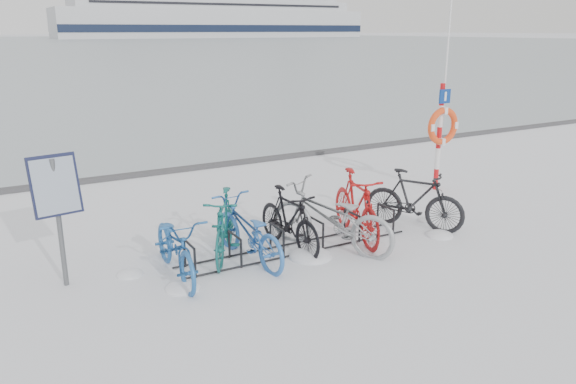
{
  "coord_description": "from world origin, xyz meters",
  "views": [
    {
      "loc": [
        -4.24,
        -7.29,
        3.42
      ],
      "look_at": [
        0.17,
        0.6,
        0.79
      ],
      "focal_mm": 35.0,
      "sensor_mm": 36.0,
      "label": 1
    }
  ],
  "objects_px": {
    "lifebuoy_station": "(442,126)",
    "info_board": "(56,193)",
    "bike_rack": "(297,239)",
    "cruise_ferry": "(215,9)"
  },
  "relations": [
    {
      "from": "cruise_ferry",
      "to": "info_board",
      "type": "bearing_deg",
      "value": -112.71
    },
    {
      "from": "bike_rack",
      "to": "cruise_ferry",
      "type": "height_order",
      "value": "cruise_ferry"
    },
    {
      "from": "info_board",
      "to": "cruise_ferry",
      "type": "height_order",
      "value": "cruise_ferry"
    },
    {
      "from": "bike_rack",
      "to": "cruise_ferry",
      "type": "distance_m",
      "value": 238.6
    },
    {
      "from": "info_board",
      "to": "cruise_ferry",
      "type": "distance_m",
      "value": 239.48
    },
    {
      "from": "lifebuoy_station",
      "to": "cruise_ferry",
      "type": "xyz_separation_m",
      "value": [
        84.44,
        219.61,
        10.2
      ]
    },
    {
      "from": "bike_rack",
      "to": "cruise_ferry",
      "type": "relative_size",
      "value": 0.03
    },
    {
      "from": "bike_rack",
      "to": "info_board",
      "type": "height_order",
      "value": "info_board"
    },
    {
      "from": "lifebuoy_station",
      "to": "info_board",
      "type": "bearing_deg",
      "value": -172.13
    },
    {
      "from": "lifebuoy_station",
      "to": "cruise_ferry",
      "type": "distance_m",
      "value": 235.51
    }
  ]
}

